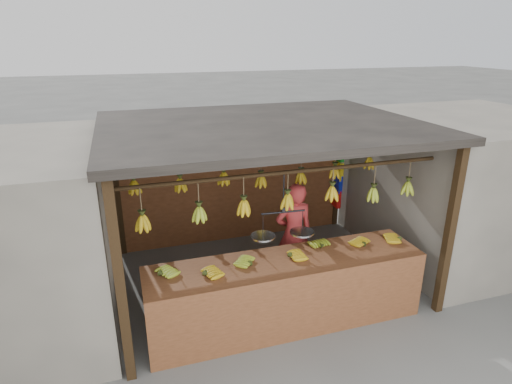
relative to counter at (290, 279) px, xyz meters
name	(u,v)px	position (x,y,z in m)	size (l,w,h in m)	color
ground	(262,278)	(0.05, 1.23, -0.71)	(80.00, 80.00, 0.00)	#5B5B57
stall	(255,148)	(0.05, 1.56, 1.26)	(4.30, 3.30, 2.40)	black
neighbor_right	(464,184)	(3.65, 1.23, 0.44)	(3.00, 3.00, 2.30)	slate
counter	(290,279)	(0.00, 0.00, 0.00)	(3.53, 0.79, 0.96)	brown
hanging_bananas	(262,177)	(0.04, 1.22, 0.92)	(3.62, 2.25, 0.38)	#B89113
balance_scale	(283,232)	(-0.02, 0.23, 0.54)	(0.79, 0.33, 0.81)	black
vendor	(294,233)	(0.48, 1.05, 0.07)	(0.56, 0.37, 1.55)	#BF3333
bag_bundles	(338,176)	(1.99, 2.58, 0.33)	(0.08, 0.26, 1.25)	#199926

